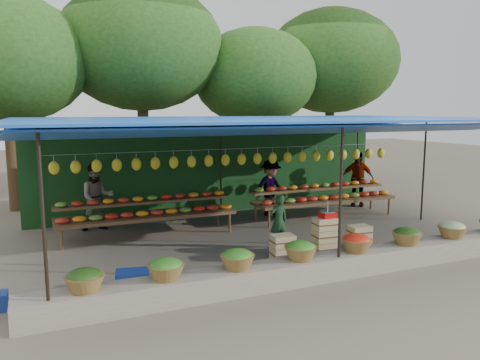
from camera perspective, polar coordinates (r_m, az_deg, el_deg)
name	(u,v)px	position (r m, az deg, el deg)	size (l,w,h in m)	color
ground	(265,238)	(11.12, 3.13, -7.12)	(60.00, 60.00, 0.00)	#665D4B
stone_curb	(333,265)	(8.80, 11.32, -10.17)	(10.60, 0.55, 0.40)	#726B5B
stall_canopy	(265,124)	(10.78, 3.06, 6.77)	(10.80, 6.60, 2.82)	black
produce_baskets	(329,247)	(8.64, 10.84, -7.99)	(8.98, 0.58, 0.34)	brown
netting_backdrop	(218,170)	(13.71, -2.74, 1.19)	(10.60, 0.06, 2.50)	#1A491D
tree_row	(200,60)	(16.62, -4.87, 14.38)	(16.51, 5.50, 7.12)	#372814
fruit_table_left	(147,211)	(11.41, -11.25, -3.73)	(4.21, 0.95, 0.93)	brown
fruit_table_right	(324,196)	(13.36, 10.19, -1.92)	(4.21, 0.95, 0.93)	brown
crate_counter	(323,239)	(10.04, 10.13, -7.13)	(2.37, 0.37, 0.77)	tan
weighing_scale	(327,214)	(9.95, 10.61, -4.07)	(0.32, 0.32, 0.34)	red
vendor_seated	(279,222)	(10.28, 4.72, -5.07)	(0.43, 0.28, 1.17)	#19381D
customer_left	(97,197)	(12.19, -17.02, -2.04)	(0.82, 0.64, 1.68)	slate
customer_mid	(271,188)	(13.32, 3.74, -0.98)	(1.04, 0.60, 1.60)	slate
customer_right	(357,179)	(15.11, 14.11, 0.13)	(1.01, 0.42, 1.72)	slate
blue_crate_front	(133,280)	(8.22, -12.96, -11.85)	(0.55, 0.39, 0.33)	navy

